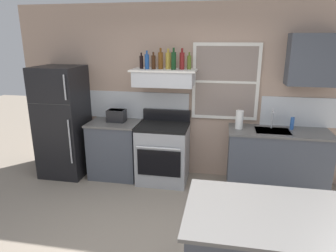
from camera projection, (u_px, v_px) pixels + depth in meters
The scene contains 19 objects.
back_wall at pixel (185, 93), 4.74m from camera, with size 5.40×0.11×2.70m.
refrigerator at pixel (63, 122), 4.85m from camera, with size 0.70×0.72×1.77m.
counter_left_of_stove at pixel (115, 149), 4.88m from camera, with size 0.79×0.63×0.91m.
toaster at pixel (117, 115), 4.75m from camera, with size 0.30×0.20×0.19m.
stove_range at pixel (163, 152), 4.70m from camera, with size 0.76×0.69×1.09m.
range_hood_shelf at pixel (164, 77), 4.46m from camera, with size 0.96×0.52×0.24m.
bottle_balsamic_dark at pixel (141, 62), 4.48m from camera, with size 0.06×0.06×0.24m.
bottle_blue_liqueur at pixel (147, 61), 4.41m from camera, with size 0.07×0.07×0.27m.
bottle_brown_stout at pixel (153, 62), 4.40m from camera, with size 0.06×0.06×0.25m.
bottle_amber_wine at pixel (161, 60), 4.41m from camera, with size 0.07×0.07×0.30m.
bottle_champagne_gold_foil at pixel (168, 60), 4.44m from camera, with size 0.08×0.08×0.29m.
bottle_dark_green_wine at pixel (174, 61), 4.32m from camera, with size 0.07×0.07×0.31m.
bottle_red_label_wine at pixel (182, 61), 4.36m from camera, with size 0.07×0.07×0.30m.
bottle_olive_oil_square at pixel (189, 62), 4.37m from camera, with size 0.06×0.06×0.25m.
counter_right_with_sink at pixel (276, 160), 4.44m from camera, with size 1.43×0.63×0.91m.
sink_faucet at pixel (272, 117), 4.37m from camera, with size 0.03×0.17×0.28m.
paper_towel_roll at pixel (239, 120), 4.37m from camera, with size 0.11×0.11×0.27m, color white.
dish_soap_bottle at pixel (292, 123), 4.35m from camera, with size 0.06×0.06×0.18m, color blue.
upper_cabinet_right at pixel (312, 60), 4.10m from camera, with size 0.64×0.32×0.70m.
Camera 1 is at (0.63, -2.44, 2.19)m, focal length 32.13 mm.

